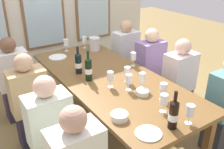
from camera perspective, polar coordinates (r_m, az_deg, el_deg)
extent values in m
plane|color=olive|center=(3.24, -0.48, -12.42)|extent=(12.00, 12.00, 0.00)
cube|color=brown|center=(2.85, -0.54, -0.92)|extent=(1.00, 2.35, 0.04)
cube|color=brown|center=(2.65, 20.67, -14.66)|extent=(0.07, 0.07, 0.70)
cube|color=brown|center=(3.75, -14.81, -1.36)|extent=(0.07, 0.07, 0.70)
cube|color=brown|center=(4.04, -4.00, 1.44)|extent=(0.07, 0.07, 0.70)
cylinder|color=white|center=(3.47, -12.16, 3.87)|extent=(0.24, 0.24, 0.01)
cylinder|color=white|center=(2.01, 8.21, -13.00)|extent=(0.21, 0.21, 0.01)
cylinder|color=silver|center=(3.64, -3.96, 6.73)|extent=(0.14, 0.14, 0.17)
cylinder|color=silver|center=(3.61, -4.00, 8.16)|extent=(0.16, 0.16, 0.02)
cylinder|color=black|center=(2.92, -7.58, 2.33)|extent=(0.08, 0.07, 0.23)
cone|color=black|center=(2.87, -7.72, 4.62)|extent=(0.08, 0.07, 0.02)
cylinder|color=black|center=(2.86, -7.78, 5.55)|extent=(0.03, 0.03, 0.08)
cylinder|color=silver|center=(2.92, -7.57, 2.13)|extent=(0.08, 0.08, 0.06)
cylinder|color=black|center=(2.05, 13.66, -8.97)|extent=(0.08, 0.08, 0.23)
cone|color=black|center=(1.98, 14.03, -5.96)|extent=(0.08, 0.08, 0.02)
cylinder|color=black|center=(1.96, 14.18, -4.72)|extent=(0.03, 0.03, 0.08)
cylinder|color=silver|center=(2.05, 13.63, -9.23)|extent=(0.08, 0.08, 0.06)
cylinder|color=black|center=(2.74, -5.31, 1.05)|extent=(0.07, 0.08, 0.24)
cone|color=black|center=(2.69, -5.43, 3.60)|extent=(0.07, 0.08, 0.02)
cylinder|color=black|center=(2.67, -5.47, 4.58)|extent=(0.03, 0.03, 0.08)
cylinder|color=white|center=(2.75, -5.30, 0.82)|extent=(0.08, 0.08, 0.06)
cylinder|color=silver|center=(2.14, 1.67, -9.40)|extent=(0.15, 0.15, 0.05)
cylinder|color=white|center=(2.50, 6.90, -4.01)|extent=(0.13, 0.13, 0.05)
cylinder|color=white|center=(2.19, 16.82, -10.45)|extent=(0.06, 0.06, 0.00)
cylinder|color=white|center=(2.17, 16.95, -9.60)|extent=(0.01, 0.01, 0.07)
cylinder|color=white|center=(2.12, 17.24, -7.71)|extent=(0.07, 0.07, 0.09)
cylinder|color=white|center=(2.58, 3.72, -3.48)|extent=(0.06, 0.06, 0.00)
cylinder|color=white|center=(2.56, 3.74, -2.70)|extent=(0.01, 0.01, 0.07)
cylinder|color=white|center=(2.52, 3.80, -1.00)|extent=(0.07, 0.07, 0.09)
cylinder|color=beige|center=(2.54, 3.78, -1.62)|extent=(0.06, 0.06, 0.03)
cylinder|color=white|center=(2.63, -0.36, -2.79)|extent=(0.06, 0.06, 0.00)
cylinder|color=white|center=(2.61, -0.36, -2.02)|extent=(0.01, 0.01, 0.07)
cylinder|color=white|center=(2.58, -0.37, -0.34)|extent=(0.07, 0.07, 0.09)
cylinder|color=white|center=(2.74, 3.41, -1.60)|extent=(0.06, 0.06, 0.00)
cylinder|color=white|center=(2.73, 3.43, -0.86)|extent=(0.01, 0.01, 0.07)
cylinder|color=white|center=(2.69, 3.48, 0.76)|extent=(0.07, 0.07, 0.09)
cylinder|color=white|center=(2.63, 6.73, -3.04)|extent=(0.06, 0.06, 0.00)
cylinder|color=white|center=(2.61, 6.77, -2.28)|extent=(0.01, 0.01, 0.07)
cylinder|color=white|center=(2.57, 6.87, -0.60)|extent=(0.07, 0.07, 0.09)
cylinder|color=maroon|center=(2.58, 6.83, -1.22)|extent=(0.06, 0.06, 0.03)
cylinder|color=white|center=(3.78, -6.18, 6.03)|extent=(0.06, 0.06, 0.00)
cylinder|color=white|center=(3.77, -6.21, 6.59)|extent=(0.01, 0.01, 0.07)
cylinder|color=white|center=(3.74, -6.27, 7.83)|extent=(0.07, 0.07, 0.09)
cylinder|color=white|center=(2.28, 11.37, -8.18)|extent=(0.06, 0.06, 0.00)
cylinder|color=white|center=(2.26, 11.46, -7.34)|extent=(0.01, 0.01, 0.07)
cylinder|color=white|center=(2.22, 11.64, -5.49)|extent=(0.07, 0.07, 0.09)
cylinder|color=maroon|center=(2.23, 11.57, -6.23)|extent=(0.06, 0.06, 0.02)
cylinder|color=white|center=(3.69, -10.18, 5.31)|extent=(0.06, 0.06, 0.00)
cylinder|color=white|center=(3.68, -10.23, 5.88)|extent=(0.01, 0.01, 0.07)
cylinder|color=white|center=(3.65, -10.33, 7.14)|extent=(0.07, 0.07, 0.09)
cylinder|color=#590C19|center=(3.66, -10.29, 6.67)|extent=(0.06, 0.06, 0.03)
cylinder|color=white|center=(3.15, 4.75, 2.04)|extent=(0.06, 0.06, 0.00)
cylinder|color=white|center=(3.13, 4.78, 2.70)|extent=(0.01, 0.01, 0.07)
cylinder|color=white|center=(3.10, 4.83, 4.15)|extent=(0.07, 0.07, 0.09)
cylinder|color=white|center=(2.46, 11.30, -5.55)|extent=(0.06, 0.06, 0.00)
cylinder|color=white|center=(2.44, 11.38, -4.75)|extent=(0.01, 0.01, 0.07)
cylinder|color=white|center=(2.40, 11.55, -2.99)|extent=(0.07, 0.07, 0.09)
cube|color=silver|center=(2.29, -14.09, -9.85)|extent=(0.38, 0.24, 0.48)
sphere|color=beige|center=(2.13, -15.00, -2.66)|extent=(0.19, 0.19, 0.19)
cube|color=#38333A|center=(3.41, 14.21, -6.58)|extent=(0.32, 0.24, 0.45)
cube|color=silver|center=(3.19, 15.09, 0.53)|extent=(0.38, 0.24, 0.48)
sphere|color=beige|center=(3.08, 15.77, 6.04)|extent=(0.19, 0.19, 0.19)
cube|color=#352C40|center=(3.58, -20.39, -5.81)|extent=(0.32, 0.24, 0.45)
cube|color=silver|center=(3.38, -21.56, 0.97)|extent=(0.38, 0.24, 0.48)
sphere|color=brown|center=(3.27, -22.47, 6.17)|extent=(0.19, 0.19, 0.19)
cube|color=#2F2F31|center=(4.13, 2.97, 0.15)|extent=(0.32, 0.24, 0.45)
cube|color=silver|center=(3.96, 3.12, 6.25)|extent=(0.38, 0.24, 0.48)
sphere|color=tan|center=(3.86, 3.23, 10.81)|extent=(0.19, 0.19, 0.19)
cube|color=#252333|center=(3.04, -17.20, -11.34)|extent=(0.32, 0.24, 0.45)
cube|color=tan|center=(2.80, -18.41, -3.63)|extent=(0.38, 0.24, 0.48)
sphere|color=tan|center=(2.66, -19.36, 2.52)|extent=(0.19, 0.19, 0.19)
cube|color=#252D41|center=(3.74, 8.18, -3.00)|extent=(0.32, 0.24, 0.45)
cube|color=#9077B4|center=(3.54, 8.64, 3.64)|extent=(0.38, 0.24, 0.48)
sphere|color=beige|center=(3.44, 8.99, 8.68)|extent=(0.19, 0.19, 0.19)
sphere|color=tan|center=(1.69, -8.74, -9.95)|extent=(0.19, 0.19, 0.19)
cube|color=#30323B|center=(3.10, 22.96, -11.56)|extent=(0.32, 0.24, 0.45)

